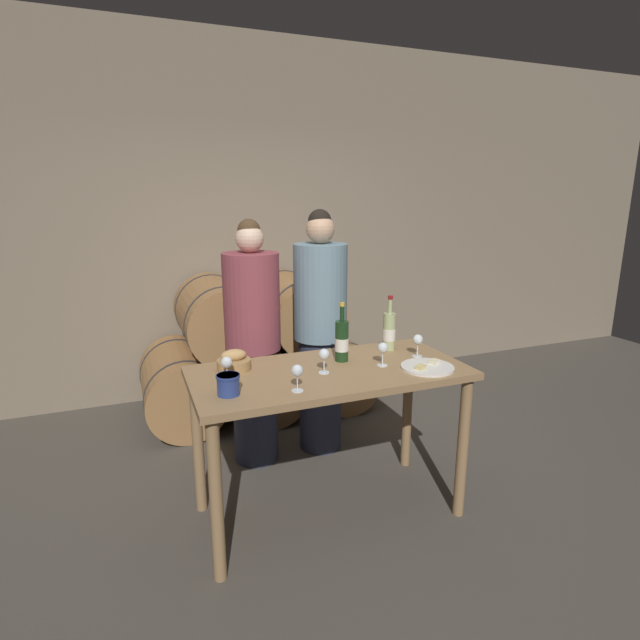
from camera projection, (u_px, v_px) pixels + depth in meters
The scene contains 16 objects.
ground_plane at pixel (329, 511), 2.99m from camera, with size 10.00×10.00×0.00m, color #4C473F.
stone_wall_back at pixel (238, 221), 4.60m from camera, with size 10.00×0.12×3.20m.
barrel_stack at pixel (258, 351), 4.31m from camera, with size 1.95×0.97×1.18m.
tasting_table at pixel (329, 391), 2.80m from camera, with size 1.53×0.72×0.90m.
person_left at pixel (253, 345), 3.39m from camera, with size 0.38×0.38×1.69m.
person_right at pixel (320, 333), 3.55m from camera, with size 0.38×0.38×1.75m.
wine_bottle_red at pixel (342, 341), 2.89m from camera, with size 0.08×0.08×0.35m.
wine_bottle_white at pixel (389, 331), 3.10m from camera, with size 0.08×0.08×0.34m.
blue_crock at pixel (228, 384), 2.41m from camera, with size 0.12×0.12×0.10m.
bread_basket at pixel (234, 362), 2.76m from camera, with size 0.19×0.19×0.12m.
cheese_plate at pixel (427, 367), 2.78m from camera, with size 0.30×0.30×0.04m.
wine_glass_far_left at pixel (227, 364), 2.56m from camera, with size 0.06×0.06×0.14m.
wine_glass_left at pixel (297, 372), 2.44m from camera, with size 0.06×0.06×0.14m.
wine_glass_center at pixel (324, 356), 2.69m from camera, with size 0.06×0.06×0.14m.
wine_glass_right at pixel (383, 349), 2.81m from camera, with size 0.06×0.06×0.14m.
wine_glass_far_right at pixel (418, 341), 2.97m from camera, with size 0.06×0.06×0.14m.
Camera 1 is at (-1.01, -2.42, 1.84)m, focal length 28.00 mm.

